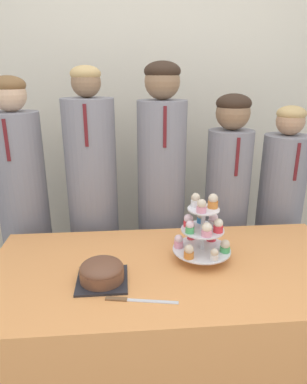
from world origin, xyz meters
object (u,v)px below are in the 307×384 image
(round_cake, at_px, (102,271))
(student_3, at_px, (225,217))
(cupcake_stand, at_px, (203,230))
(student_1, at_px, (94,215))
(cake_knife, at_px, (129,300))
(student_2, at_px, (161,208))
(student_0, at_px, (26,219))
(student_4, at_px, (277,223))

(round_cake, bearing_deg, student_3, 44.41)
(cupcake_stand, relative_size, student_1, 0.19)
(cake_knife, height_order, cupcake_stand, cupcake_stand)
(cupcake_stand, xyz_separation_m, student_2, (-0.13, 0.58, -0.12))
(cake_knife, relative_size, student_3, 0.19)
(student_2, bearing_deg, cake_knife, -104.03)
(cake_knife, bearing_deg, round_cake, 138.55)
(cupcake_stand, height_order, student_0, student_0)
(round_cake, relative_size, cake_knife, 0.75)
(round_cake, height_order, student_3, student_3)
(student_3, height_order, student_4, student_3)
(cake_knife, height_order, student_4, student_4)
(round_cake, relative_size, cupcake_stand, 0.66)
(student_0, xyz_separation_m, student_4, (1.59, -0.00, -0.09))
(round_cake, bearing_deg, student_2, 65.75)
(round_cake, xyz_separation_m, student_1, (-0.09, 0.72, -0.05))
(cake_knife, height_order, student_0, student_0)
(student_4, bearing_deg, student_0, 180.00)
(cupcake_stand, height_order, student_2, student_2)
(student_3, bearing_deg, student_4, -0.00)
(student_2, bearing_deg, student_4, -0.00)
(round_cake, xyz_separation_m, cupcake_stand, (0.45, 0.15, 0.10))
(cake_knife, bearing_deg, student_0, 135.54)
(student_0, height_order, student_3, student_0)
(cupcake_stand, distance_m, student_0, 1.13)
(student_1, height_order, student_4, student_1)
(student_2, bearing_deg, round_cake, -114.25)
(round_cake, xyz_separation_m, student_2, (0.33, 0.72, -0.02))
(student_1, bearing_deg, student_4, -0.00)
(cake_knife, relative_size, student_0, 0.18)
(cake_knife, relative_size, student_1, 0.17)
(cupcake_stand, height_order, student_3, student_3)
(round_cake, relative_size, student_2, 0.13)
(cake_knife, height_order, student_3, student_3)
(student_1, distance_m, student_2, 0.42)
(student_1, relative_size, student_3, 1.10)
(round_cake, distance_m, student_4, 1.31)
(student_3, bearing_deg, cake_knife, -126.07)
(cake_knife, height_order, student_2, student_2)
(round_cake, distance_m, student_0, 0.88)
(round_cake, relative_size, student_3, 0.14)
(student_2, relative_size, student_3, 1.12)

